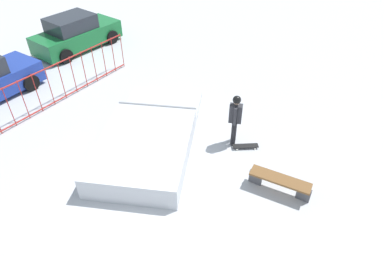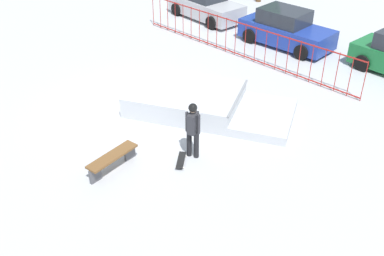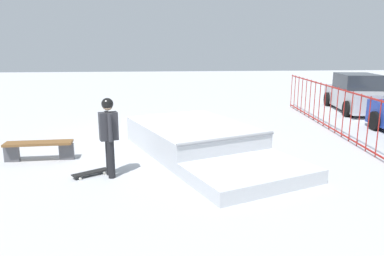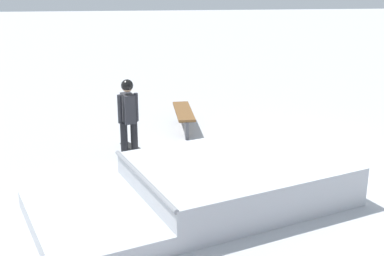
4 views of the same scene
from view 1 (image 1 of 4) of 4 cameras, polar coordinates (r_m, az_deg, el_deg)
name	(u,v)px [view 1 (image 1 of 4)]	position (r m, az deg, el deg)	size (l,w,h in m)	color
ground_plane	(153,197)	(9.13, -6.69, -11.58)	(60.00, 60.00, 0.00)	#B7BABF
skate_ramp	(148,140)	(10.36, -7.43, -2.04)	(5.98, 4.43, 0.74)	silver
skater	(235,116)	(10.15, 7.37, 1.95)	(0.42, 0.43, 1.73)	black
skateboard	(245,146)	(10.56, 9.08, -3.03)	(0.61, 0.78, 0.09)	black
perimeter_fence	(2,111)	(12.35, -29.63, 2.59)	(10.98, 0.92, 1.50)	maroon
park_bench	(280,182)	(9.25, 14.69, -8.82)	(0.48, 1.66, 0.48)	brown
parked_car_green	(76,34)	(17.34, -19.11, 14.90)	(4.29, 2.35, 1.60)	#196B33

